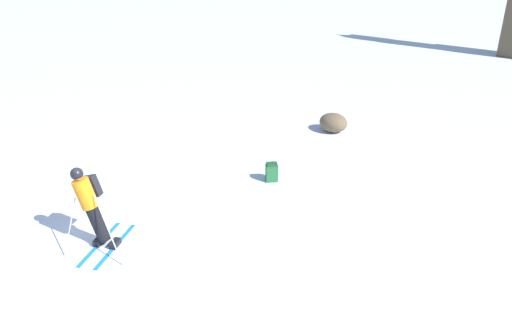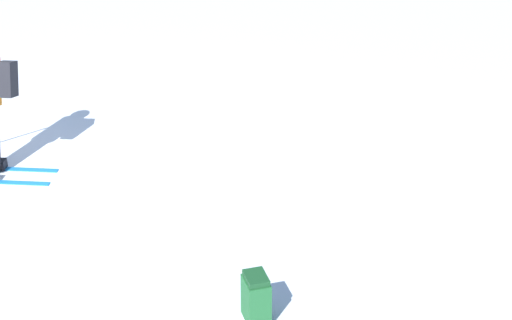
{
  "view_description": "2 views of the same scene",
  "coord_description": "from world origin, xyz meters",
  "views": [
    {
      "loc": [
        7.89,
        -4.47,
        5.87
      ],
      "look_at": [
        1.37,
        3.07,
        1.26
      ],
      "focal_mm": 35.0,
      "sensor_mm": 36.0,
      "label": 1
    },
    {
      "loc": [
        6.35,
        7.98,
        5.04
      ],
      "look_at": [
        -0.82,
        3.48,
        0.8
      ],
      "focal_mm": 60.0,
      "sensor_mm": 36.0,
      "label": 2
    }
  ],
  "objects": [
    {
      "name": "ground_plane",
      "position": [
        0.0,
        0.0,
        0.0
      ],
      "size": [
        300.0,
        300.0,
        0.0
      ],
      "primitive_type": "plane",
      "color": "white"
    },
    {
      "name": "spare_backpack",
      "position": [
        0.72,
        4.44,
        0.24
      ],
      "size": [
        0.36,
        0.37,
        0.5
      ],
      "rotation": [
        0.0,
        0.0,
        0.85
      ],
      "color": "#236633",
      "rests_on": "ground"
    },
    {
      "name": "skier",
      "position": [
        -0.25,
        -0.09,
        0.95
      ],
      "size": [
        1.45,
        1.66,
        1.74
      ],
      "rotation": [
        0.0,
        0.0,
        0.48
      ],
      "color": "#1E7AC6",
      "rests_on": "ground"
    },
    {
      "name": "exposed_boulder_0",
      "position": [
        0.01,
        8.41,
        0.3
      ],
      "size": [
        0.92,
        0.78,
        0.6
      ],
      "primitive_type": "ellipsoid",
      "color": "brown",
      "rests_on": "ground"
    }
  ]
}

